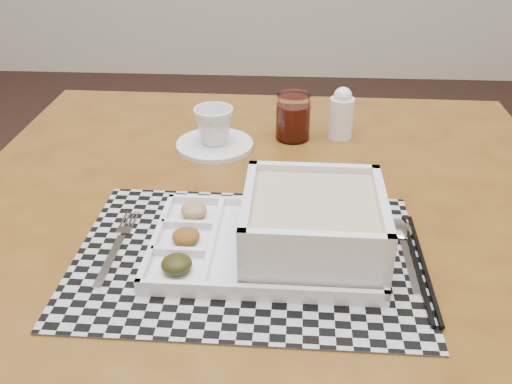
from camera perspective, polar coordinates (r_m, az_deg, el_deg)
floor at (r=1.93m, az=-21.23°, el=-13.25°), size 5.00×5.00×0.00m
dining_table at (r=0.96m, az=0.68°, el=-5.82°), size 1.05×1.05×0.78m
placemat at (r=0.81m, az=-0.83°, el=-6.43°), size 0.49×0.35×0.00m
serving_tray at (r=0.79m, az=4.42°, el=-3.88°), size 0.32×0.22×0.09m
fork at (r=0.85m, az=-13.71°, el=-5.19°), size 0.02×0.19×0.00m
spoon at (r=0.87m, az=14.35°, el=-4.10°), size 0.04×0.18×0.01m
chopsticks at (r=0.81m, az=16.09°, el=-7.06°), size 0.02×0.24×0.01m
saucer at (r=1.12m, az=-4.15°, el=4.71°), size 0.15×0.15×0.01m
cup at (r=1.10m, az=-4.23°, el=6.62°), size 0.09×0.09×0.07m
juice_glass at (r=1.14m, az=3.72°, el=7.35°), size 0.07×0.07×0.09m
creamer_bottle at (r=1.15m, az=8.54°, el=7.74°), size 0.05×0.05×0.11m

